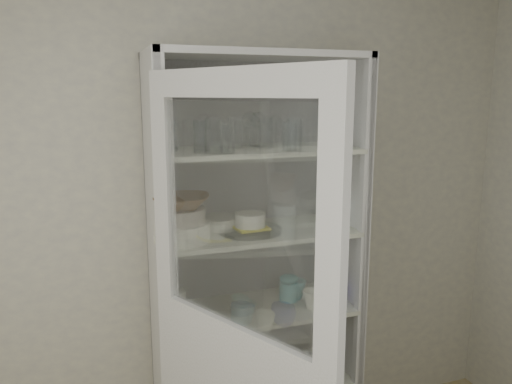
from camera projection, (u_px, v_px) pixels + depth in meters
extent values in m
cube|color=#A4A197|center=(205.00, 215.00, 2.57)|extent=(3.60, 0.02, 2.60)
cube|color=#B6B5AB|center=(158.00, 283.00, 2.32)|extent=(0.03, 0.45, 2.10)
cube|color=#B6B5AB|center=(342.00, 260.00, 2.63)|extent=(0.03, 0.45, 2.10)
cube|color=#67635C|center=(243.00, 258.00, 2.67)|extent=(1.00, 0.03, 2.10)
cube|color=#B6B5AB|center=(256.00, 55.00, 2.27)|extent=(1.00, 0.45, 0.03)
cube|color=beige|center=(257.00, 382.00, 2.58)|extent=(0.94, 0.42, 0.02)
cube|color=beige|center=(257.00, 309.00, 2.50)|extent=(0.94, 0.42, 0.02)
cube|color=beige|center=(257.00, 233.00, 2.42)|extent=(0.94, 0.42, 0.02)
cube|color=beige|center=(257.00, 151.00, 2.35)|extent=(0.94, 0.42, 0.02)
cube|color=#B6B5AB|center=(234.00, 82.00, 1.62)|extent=(0.44, 0.82, 0.10)
cube|color=#B6B5AB|center=(165.00, 199.00, 1.99)|extent=(0.08, 0.10, 0.80)
cube|color=#B6B5AB|center=(332.00, 240.00, 1.43)|extent=(0.08, 0.10, 0.80)
cube|color=silver|center=(235.00, 216.00, 1.71)|extent=(0.34, 0.65, 0.78)
cylinder|color=silver|center=(201.00, 137.00, 2.15)|extent=(0.07, 0.07, 0.14)
cylinder|color=silver|center=(228.00, 138.00, 2.13)|extent=(0.07, 0.07, 0.13)
cylinder|color=silver|center=(214.00, 136.00, 2.13)|extent=(0.10, 0.10, 0.15)
cylinder|color=silver|center=(290.00, 137.00, 2.23)|extent=(0.07, 0.07, 0.13)
cylinder|color=silver|center=(294.00, 134.00, 2.25)|extent=(0.08, 0.08, 0.15)
cylinder|color=silver|center=(341.00, 132.00, 2.35)|extent=(0.08, 0.08, 0.14)
cylinder|color=silver|center=(327.00, 134.00, 2.29)|extent=(0.09, 0.09, 0.14)
cylinder|color=silver|center=(170.00, 136.00, 2.19)|extent=(0.07, 0.07, 0.14)
cylinder|color=silver|center=(235.00, 133.00, 2.32)|extent=(0.09, 0.09, 0.14)
cylinder|color=silver|center=(204.00, 136.00, 2.23)|extent=(0.08, 0.08, 0.13)
cylinder|color=silver|center=(266.00, 133.00, 2.36)|extent=(0.07, 0.07, 0.14)
cylinder|color=white|center=(182.00, 232.00, 2.25)|extent=(0.25, 0.25, 0.08)
cylinder|color=white|center=(219.00, 222.00, 2.46)|extent=(0.20, 0.20, 0.06)
cylinder|color=beige|center=(182.00, 215.00, 2.23)|extent=(0.26, 0.26, 0.07)
imported|color=brown|center=(182.00, 202.00, 2.22)|extent=(0.31, 0.31, 0.06)
cylinder|color=silver|center=(250.00, 230.00, 2.39)|extent=(0.37, 0.37, 0.02)
cube|color=yellow|center=(250.00, 227.00, 2.39)|extent=(0.17, 0.17, 0.01)
cylinder|color=white|center=(250.00, 220.00, 2.38)|extent=(0.15, 0.15, 0.06)
cylinder|color=silver|center=(333.00, 208.00, 2.53)|extent=(0.12, 0.12, 0.16)
imported|color=navy|center=(334.00, 291.00, 2.58)|extent=(0.13, 0.13, 0.10)
imported|color=teal|center=(296.00, 289.00, 2.60)|extent=(0.14, 0.14, 0.10)
imported|color=white|center=(312.00, 299.00, 2.48)|extent=(0.12, 0.12, 0.09)
cylinder|color=teal|center=(289.00, 291.00, 2.58)|extent=(0.10, 0.10, 0.10)
ellipsoid|color=teal|center=(289.00, 280.00, 2.57)|extent=(0.10, 0.10, 0.02)
cylinder|color=silver|center=(241.00, 308.00, 2.44)|extent=(0.11, 0.11, 0.04)
cylinder|color=white|center=(174.00, 304.00, 2.37)|extent=(0.13, 0.13, 0.13)
imported|color=beige|center=(252.00, 376.00, 2.54)|extent=(0.26, 0.26, 0.08)
cube|color=gray|center=(306.00, 365.00, 2.65)|extent=(0.27, 0.23, 0.07)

